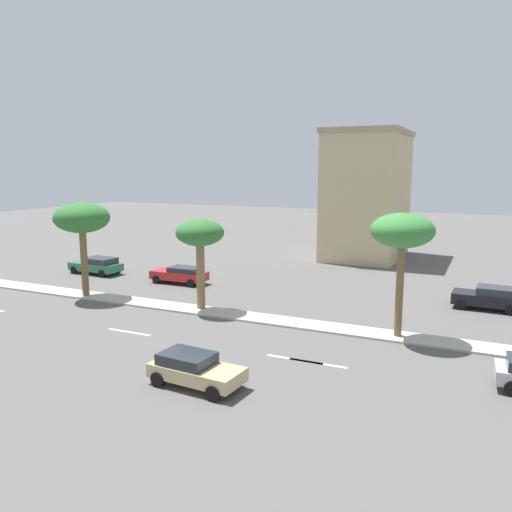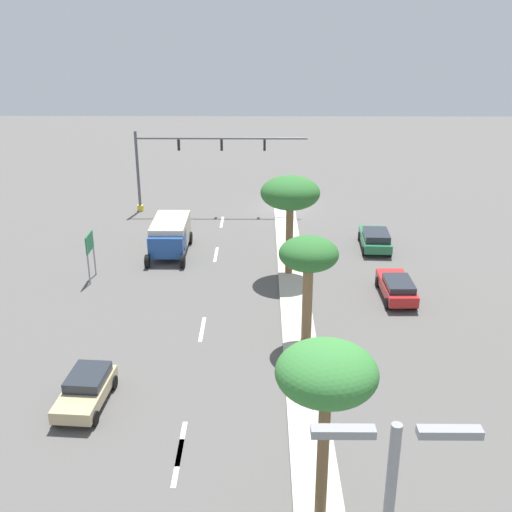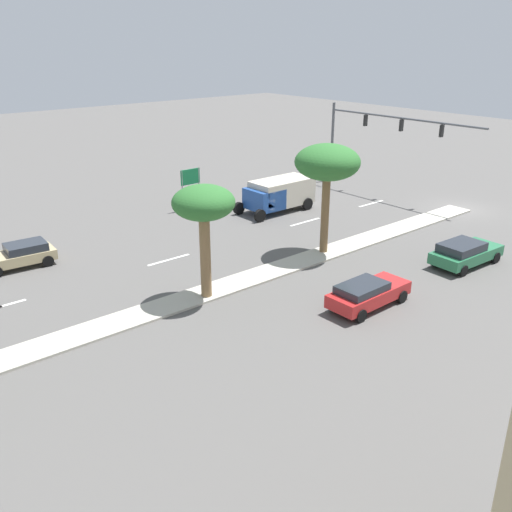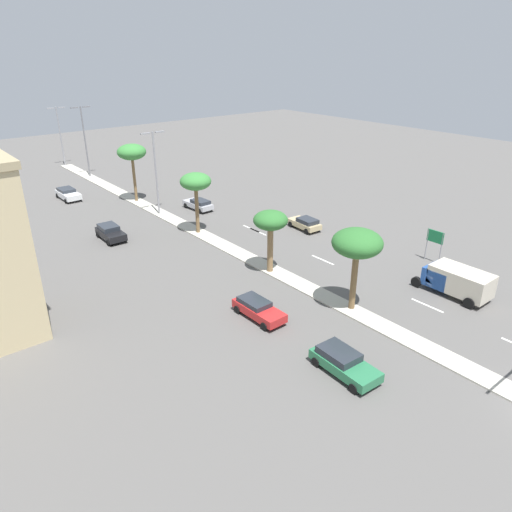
{
  "view_description": "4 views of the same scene",
  "coord_description": "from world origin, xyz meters",
  "px_view_note": "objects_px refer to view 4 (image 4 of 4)",
  "views": [
    {
      "loc": [
        27.02,
        40.2,
        8.96
      ],
      "look_at": [
        -0.47,
        27.44,
        3.72
      ],
      "focal_mm": 36.29,
      "sensor_mm": 36.0,
      "label": 1
    },
    {
      "loc": [
        2.06,
        52.9,
        16.36
      ],
      "look_at": [
        2.32,
        20.27,
        3.47
      ],
      "focal_mm": 44.16,
      "sensor_mm": 36.0,
      "label": 2
    },
    {
      "loc": [
        -21.4,
        38.1,
        12.21
      ],
      "look_at": [
        -2.19,
        21.99,
        2.37
      ],
      "focal_mm": 39.42,
      "sensor_mm": 36.0,
      "label": 3
    },
    {
      "loc": [
        -25.86,
        -5.44,
        18.76
      ],
      "look_at": [
        -1.86,
        23.78,
        1.95
      ],
      "focal_mm": 33.49,
      "sensor_mm": 36.0,
      "label": 4
    }
  ],
  "objects_px": {
    "sedan_silver_near": "(199,204)",
    "sedan_red_outboard": "(258,309)",
    "street_lamp_rear": "(155,167)",
    "street_lamp_left": "(84,136)",
    "palm_tree_mid": "(271,222)",
    "directional_road_sign": "(435,239)",
    "sedan_green_right": "(343,362)",
    "box_truck": "(455,280)",
    "palm_tree_leading": "(132,153)",
    "sedan_tan_mid": "(305,223)",
    "sedan_white_leading": "(68,194)",
    "palm_tree_far": "(196,183)",
    "sedan_black_trailing": "(110,232)",
    "street_lamp_front": "(60,131)",
    "palm_tree_center": "(357,244)"
  },
  "relations": [
    {
      "from": "sedan_green_right",
      "to": "sedan_white_leading",
      "type": "distance_m",
      "value": 47.36
    },
    {
      "from": "palm_tree_far",
      "to": "street_lamp_left",
      "type": "distance_m",
      "value": 30.88
    },
    {
      "from": "palm_tree_mid",
      "to": "sedan_tan_mid",
      "type": "distance_m",
      "value": 12.26
    },
    {
      "from": "directional_road_sign",
      "to": "sedan_green_right",
      "type": "xyz_separation_m",
      "value": [
        -19.17,
        -5.77,
        -1.48
      ]
    },
    {
      "from": "street_lamp_front",
      "to": "sedan_red_outboard",
      "type": "bearing_deg",
      "value": -95.89
    },
    {
      "from": "palm_tree_leading",
      "to": "palm_tree_mid",
      "type": "bearing_deg",
      "value": -90.84
    },
    {
      "from": "street_lamp_left",
      "to": "sedan_black_trailing",
      "type": "relative_size",
      "value": 2.5
    },
    {
      "from": "palm_tree_leading",
      "to": "street_lamp_front",
      "type": "bearing_deg",
      "value": 90.41
    },
    {
      "from": "street_lamp_rear",
      "to": "sedan_silver_near",
      "type": "relative_size",
      "value": 2.26
    },
    {
      "from": "directional_road_sign",
      "to": "box_truck",
      "type": "distance_m",
      "value": 6.49
    },
    {
      "from": "sedan_green_right",
      "to": "sedan_white_leading",
      "type": "bearing_deg",
      "value": 90.26
    },
    {
      "from": "palm_tree_leading",
      "to": "sedan_red_outboard",
      "type": "bearing_deg",
      "value": -100.85
    },
    {
      "from": "sedan_silver_near",
      "to": "directional_road_sign",
      "type": "bearing_deg",
      "value": -72.54
    },
    {
      "from": "sedan_red_outboard",
      "to": "sedan_tan_mid",
      "type": "bearing_deg",
      "value": 34.78
    },
    {
      "from": "palm_tree_leading",
      "to": "box_truck",
      "type": "xyz_separation_m",
      "value": [
        8.46,
        -39.69,
        -5.02
      ]
    },
    {
      "from": "sedan_tan_mid",
      "to": "sedan_red_outboard",
      "type": "xyz_separation_m",
      "value": [
        -15.89,
        -11.03,
        0.01
      ]
    },
    {
      "from": "palm_tree_far",
      "to": "box_truck",
      "type": "distance_m",
      "value": 26.72
    },
    {
      "from": "sedan_tan_mid",
      "to": "sedan_white_leading",
      "type": "relative_size",
      "value": 0.89
    },
    {
      "from": "street_lamp_rear",
      "to": "street_lamp_front",
      "type": "height_order",
      "value": "street_lamp_rear"
    },
    {
      "from": "palm_tree_mid",
      "to": "sedan_green_right",
      "type": "height_order",
      "value": "palm_tree_mid"
    },
    {
      "from": "sedan_white_leading",
      "to": "sedan_tan_mid",
      "type": "bearing_deg",
      "value": -59.83
    },
    {
      "from": "directional_road_sign",
      "to": "palm_tree_far",
      "type": "relative_size",
      "value": 0.48
    },
    {
      "from": "box_truck",
      "to": "sedan_red_outboard",
      "type": "bearing_deg",
      "value": 153.39
    },
    {
      "from": "sedan_white_leading",
      "to": "directional_road_sign",
      "type": "bearing_deg",
      "value": -65.01
    },
    {
      "from": "palm_tree_mid",
      "to": "sedan_red_outboard",
      "type": "height_order",
      "value": "palm_tree_mid"
    },
    {
      "from": "directional_road_sign",
      "to": "palm_tree_far",
      "type": "xyz_separation_m",
      "value": [
        -12.93,
        20.26,
        3.37
      ]
    },
    {
      "from": "street_lamp_rear",
      "to": "street_lamp_left",
      "type": "height_order",
      "value": "street_lamp_left"
    },
    {
      "from": "sedan_black_trailing",
      "to": "sedan_red_outboard",
      "type": "height_order",
      "value": "sedan_black_trailing"
    },
    {
      "from": "palm_tree_far",
      "to": "sedan_black_trailing",
      "type": "height_order",
      "value": "palm_tree_far"
    },
    {
      "from": "directional_road_sign",
      "to": "sedan_green_right",
      "type": "height_order",
      "value": "directional_road_sign"
    },
    {
      "from": "directional_road_sign",
      "to": "sedan_red_outboard",
      "type": "distance_m",
      "value": 19.3
    },
    {
      "from": "palm_tree_leading",
      "to": "street_lamp_rear",
      "type": "relative_size",
      "value": 0.75
    },
    {
      "from": "street_lamp_left",
      "to": "box_truck",
      "type": "bearing_deg",
      "value": -81.58
    },
    {
      "from": "sedan_green_right",
      "to": "box_truck",
      "type": "relative_size",
      "value": 0.78
    },
    {
      "from": "directional_road_sign",
      "to": "palm_tree_leading",
      "type": "relative_size",
      "value": 0.42
    },
    {
      "from": "sedan_silver_near",
      "to": "sedan_red_outboard",
      "type": "distance_m",
      "value": 26.49
    },
    {
      "from": "street_lamp_front",
      "to": "sedan_tan_mid",
      "type": "height_order",
      "value": "street_lamp_front"
    },
    {
      "from": "palm_tree_mid",
      "to": "sedan_black_trailing",
      "type": "xyz_separation_m",
      "value": [
        -7.75,
        16.54,
        -3.95
      ]
    },
    {
      "from": "sedan_red_outboard",
      "to": "sedan_green_right",
      "type": "bearing_deg",
      "value": -90.77
    },
    {
      "from": "directional_road_sign",
      "to": "sedan_green_right",
      "type": "distance_m",
      "value": 20.07
    },
    {
      "from": "palm_tree_far",
      "to": "sedan_black_trailing",
      "type": "distance_m",
      "value": 10.33
    },
    {
      "from": "street_lamp_front",
      "to": "sedan_black_trailing",
      "type": "xyz_separation_m",
      "value": [
        -7.96,
        -36.48,
        -4.88
      ]
    },
    {
      "from": "sedan_green_right",
      "to": "sedan_red_outboard",
      "type": "distance_m",
      "value": 8.43
    },
    {
      "from": "palm_tree_center",
      "to": "palm_tree_far",
      "type": "relative_size",
      "value": 0.99
    },
    {
      "from": "palm_tree_leading",
      "to": "sedan_white_leading",
      "type": "distance_m",
      "value": 10.83
    },
    {
      "from": "palm_tree_far",
      "to": "directional_road_sign",
      "type": "bearing_deg",
      "value": -57.46
    },
    {
      "from": "directional_road_sign",
      "to": "palm_tree_far",
      "type": "distance_m",
      "value": 24.27
    },
    {
      "from": "palm_tree_leading",
      "to": "sedan_white_leading",
      "type": "relative_size",
      "value": 1.61
    },
    {
      "from": "sedan_green_right",
      "to": "sedan_tan_mid",
      "type": "height_order",
      "value": "sedan_green_right"
    },
    {
      "from": "sedan_black_trailing",
      "to": "palm_tree_mid",
      "type": "bearing_deg",
      "value": -64.89
    }
  ]
}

